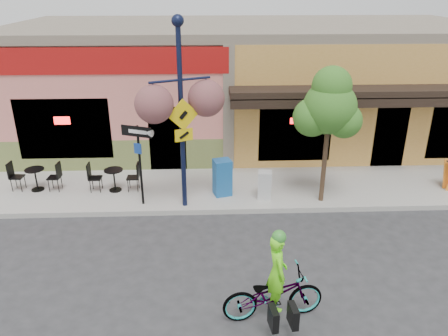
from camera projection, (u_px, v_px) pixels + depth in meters
name	position (u px, v px, depth m)	size (l,w,h in m)	color
ground	(272.00, 222.00, 11.72)	(90.00, 90.00, 0.00)	#2D2D30
sidewalk	(263.00, 188.00, 13.53)	(24.00, 3.00, 0.15)	#9E9B93
curb	(269.00, 210.00, 12.19)	(24.00, 0.12, 0.15)	#A8A59E
building	(248.00, 81.00, 17.73)	(18.20, 8.20, 4.50)	#D8766A
bicycle	(273.00, 295.00, 8.24)	(0.68, 1.94, 1.02)	#9A210E
cyclist_rider	(276.00, 283.00, 8.14)	(0.56, 0.37, 1.55)	#6FFF1A
lamp_post	(181.00, 118.00, 11.32)	(1.63, 0.65, 5.12)	#101733
one_way_sign	(140.00, 166.00, 11.94)	(0.89, 0.19, 2.32)	black
cafe_set_left	(36.00, 176.00, 13.04)	(1.50, 0.75, 0.90)	black
cafe_set_right	(114.00, 177.00, 13.01)	(1.48, 0.74, 0.89)	black
newspaper_box_blue	(222.00, 177.00, 12.73)	(0.49, 0.44, 1.09)	#1A589C
newspaper_box_grey	(265.00, 185.00, 12.57)	(0.38, 0.35, 0.82)	#B8B8B8
street_tree	(327.00, 136.00, 11.83)	(1.52, 1.52, 3.89)	#3D7A26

